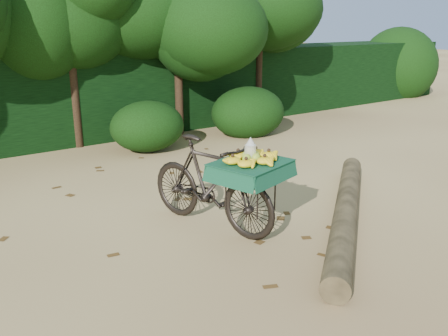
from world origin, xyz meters
TOP-DOWN VIEW (x-y plane):
  - ground at (0.00, 0.00)m, footprint 80.00×80.00m
  - vendor_bicycle at (0.49, 0.57)m, footprint 1.16×2.00m
  - fallen_log at (2.00, -0.26)m, footprint 3.35×2.69m
  - hedge_backdrop at (0.00, 6.30)m, footprint 26.00×1.80m
  - tree_row at (-0.65, 5.50)m, footprint 14.50×2.00m
  - bush_clumps at (0.50, 4.30)m, footprint 8.80×1.70m
  - leaf_litter at (0.00, 0.65)m, footprint 7.00×7.30m

SIDE VIEW (x-z plane):
  - ground at x=0.00m, z-range 0.00..0.00m
  - leaf_litter at x=0.00m, z-range 0.00..0.01m
  - fallen_log at x=2.00m, z-range 0.00..0.29m
  - bush_clumps at x=0.50m, z-range 0.00..0.90m
  - vendor_bicycle at x=0.49m, z-range 0.01..1.16m
  - hedge_backdrop at x=0.00m, z-range 0.00..1.80m
  - tree_row at x=-0.65m, z-range 0.00..4.00m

